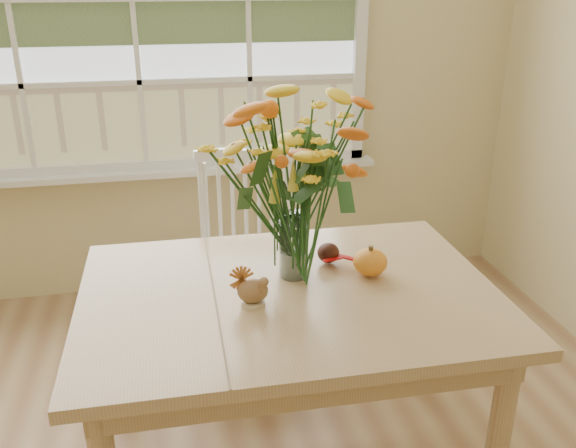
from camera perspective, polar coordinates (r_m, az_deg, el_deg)
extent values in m
cube|color=beige|center=(3.18, -14.06, 16.41)|extent=(4.00, 0.02, 2.70)
cube|color=white|center=(3.24, -13.01, 4.66)|extent=(2.42, 0.12, 0.03)
cube|color=tan|center=(1.97, 0.12, -6.69)|extent=(1.33, 0.96, 0.04)
cube|color=tan|center=(2.00, 0.11, -8.44)|extent=(1.21, 0.83, 0.10)
cylinder|color=tan|center=(2.46, -15.08, -10.66)|extent=(0.07, 0.07, 0.67)
cylinder|color=tan|center=(2.06, 19.07, -18.64)|extent=(0.07, 0.07, 0.67)
cylinder|color=tan|center=(2.61, 10.97, -8.21)|extent=(0.07, 0.07, 0.67)
cube|color=white|center=(2.66, -4.08, -4.62)|extent=(0.51, 0.49, 0.05)
cube|color=white|center=(2.72, -3.95, 1.56)|extent=(0.43, 0.13, 0.49)
cylinder|color=white|center=(2.66, -7.83, -10.50)|extent=(0.04, 0.04, 0.42)
cylinder|color=white|center=(2.93, -6.98, -7.20)|extent=(0.04, 0.04, 0.42)
cylinder|color=white|center=(2.64, -0.55, -10.64)|extent=(0.04, 0.04, 0.42)
cylinder|color=white|center=(2.90, -0.43, -7.29)|extent=(0.04, 0.04, 0.42)
cylinder|color=white|center=(2.00, 0.55, -1.99)|extent=(0.10, 0.10, 0.22)
ellipsoid|color=orange|center=(2.05, 7.69, -3.68)|extent=(0.11, 0.11, 0.09)
cylinder|color=#CCB78C|center=(1.88, -3.30, -7.39)|extent=(0.08, 0.08, 0.01)
ellipsoid|color=brown|center=(1.86, -3.32, -6.27)|extent=(0.10, 0.08, 0.08)
ellipsoid|color=#38160F|center=(2.13, 3.80, -2.79)|extent=(0.08, 0.08, 0.07)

